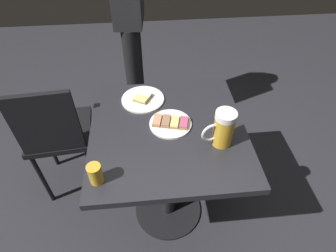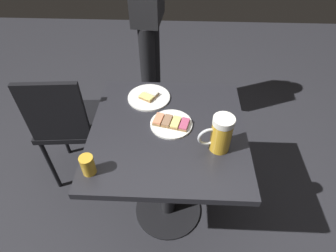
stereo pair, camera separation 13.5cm
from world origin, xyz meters
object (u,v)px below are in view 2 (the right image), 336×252
object	(u,v)px
patron_standing	(148,12)
beer_glass_small	(88,165)
plate_far	(149,97)
cafe_chair	(66,122)
plate_near	(171,123)
beer_mug	(220,134)

from	to	relation	value
patron_standing	beer_glass_small	bearing A→B (deg)	-2.58
plate_far	beer_glass_small	world-z (taller)	beer_glass_small
plate_far	beer_glass_small	bearing A→B (deg)	158.04
cafe_chair	patron_standing	world-z (taller)	patron_standing
plate_far	patron_standing	distance (m)	0.68
plate_far	cafe_chair	distance (m)	0.58
cafe_chair	patron_standing	distance (m)	0.90
cafe_chair	plate_near	bearing A→B (deg)	-24.07
plate_near	beer_mug	world-z (taller)	beer_mug
plate_near	beer_glass_small	world-z (taller)	beer_glass_small
plate_far	patron_standing	xyz separation A→B (m)	(0.65, 0.06, 0.20)
beer_glass_small	plate_far	bearing A→B (deg)	-21.96
plate_near	patron_standing	distance (m)	0.90
beer_glass_small	beer_mug	bearing A→B (deg)	-74.03
beer_glass_small	patron_standing	distance (m)	1.18
beer_mug	cafe_chair	distance (m)	1.01
cafe_chair	plate_far	bearing A→B (deg)	-7.49
plate_far	beer_mug	distance (m)	0.50
cafe_chair	beer_mug	bearing A→B (deg)	-27.82
plate_near	beer_glass_small	bearing A→B (deg)	131.97
patron_standing	cafe_chair	bearing A→B (deg)	-32.61
plate_far	beer_glass_small	xyz separation A→B (m)	(-0.51, 0.20, 0.04)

